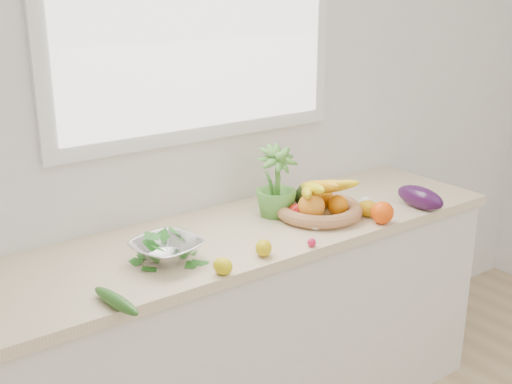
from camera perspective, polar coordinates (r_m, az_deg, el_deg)
back_wall at (r=2.59m, az=-5.14°, el=7.90°), size 4.50×0.02×2.70m
counter_cabinet at (r=2.69m, az=-1.14°, el=-12.75°), size 2.20×0.58×0.86m
countertop at (r=2.48m, az=-1.21°, el=-3.82°), size 2.24×0.62×0.04m
orange_loose at (r=2.57m, az=11.17°, el=-1.81°), size 0.10×0.10×0.09m
lemon_a at (r=2.11m, az=-2.97°, el=-6.60°), size 0.07×0.08×0.06m
lemon_b at (r=2.24m, az=0.68°, el=-5.00°), size 0.09×0.09×0.06m
lemon_c at (r=2.64m, az=9.91°, el=-1.45°), size 0.10×0.11×0.07m
apple at (r=2.56m, az=3.62°, el=-1.81°), size 0.08×0.08×0.07m
ginger at (r=2.56m, az=8.25°, el=-2.41°), size 0.11×0.06×0.03m
garlic_a at (r=2.77m, az=9.79°, el=-0.82°), size 0.06×0.06×0.04m
garlic_b at (r=2.65m, az=3.77°, el=-1.36°), size 0.07×0.07×0.05m
garlic_c at (r=2.48m, az=5.32°, el=-2.88°), size 0.05×0.05×0.04m
eggplant at (r=2.78m, az=14.37°, el=-0.47°), size 0.09×0.23×0.09m
cucumber at (r=1.95m, az=-12.34°, el=-9.44°), size 0.07×0.23×0.04m
radish at (r=2.33m, az=4.97°, el=-4.49°), size 0.03×0.03×0.03m
potted_herb at (r=2.59m, az=1.79°, el=0.77°), size 0.19×0.19×0.31m
fruit_basket at (r=2.61m, az=5.53°, el=-1.11°), size 0.36×0.36×0.19m
colander_with_spinach at (r=2.21m, az=-7.95°, el=-4.69°), size 0.28×0.28×0.12m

